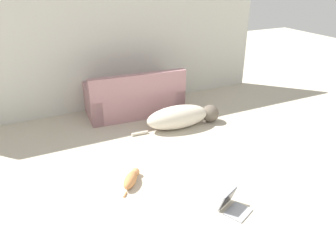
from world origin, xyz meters
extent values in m
cube|color=beige|center=(0.00, 4.39, 1.27)|extent=(6.44, 0.06, 2.53)
cube|color=#A3757A|center=(0.26, 3.88, 0.23)|extent=(1.82, 0.96, 0.46)
cube|color=#A3757A|center=(0.24, 3.52, 0.66)|extent=(1.77, 0.27, 0.40)
cube|color=#A3757A|center=(1.05, 3.82, 0.30)|extent=(0.26, 0.84, 0.60)
cube|color=#A3757A|center=(-0.52, 3.93, 0.30)|extent=(0.26, 0.84, 0.60)
ellipsoid|color=beige|center=(0.70, 2.91, 0.20)|extent=(1.14, 0.49, 0.40)
sphere|color=brown|center=(1.34, 2.87, 0.16)|extent=(0.33, 0.33, 0.31)
cylinder|color=beige|center=(0.00, 2.94, 0.03)|extent=(0.28, 0.07, 0.05)
ellipsoid|color=#BC7A47|center=(-0.62, 1.68, 0.08)|extent=(0.33, 0.37, 0.15)
sphere|color=tan|center=(-0.49, 1.85, 0.06)|extent=(0.16, 0.16, 0.12)
cylinder|color=#BC7A47|center=(-0.76, 1.50, 0.01)|extent=(0.07, 0.09, 0.02)
cube|color=gray|center=(0.30, 0.64, 0.01)|extent=(0.36, 0.33, 0.02)
cube|color=gray|center=(0.24, 0.77, 0.13)|extent=(0.30, 0.20, 0.23)
cube|color=black|center=(0.24, 0.77, 0.13)|extent=(0.27, 0.17, 0.20)
camera|label=1|loc=(-1.72, -1.65, 2.55)|focal=35.00mm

